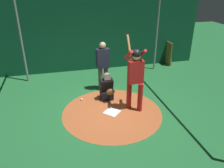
% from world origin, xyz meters
% --- Properties ---
extents(ground_plane, '(25.62, 25.62, 0.00)m').
position_xyz_m(ground_plane, '(0.00, 0.00, 0.00)').
color(ground_plane, '#216633').
extents(dirt_circle, '(2.99, 2.99, 0.01)m').
position_xyz_m(dirt_circle, '(0.00, 0.00, 0.00)').
color(dirt_circle, '#AD562D').
rests_on(dirt_circle, ground).
extents(home_plate, '(0.59, 0.59, 0.01)m').
position_xyz_m(home_plate, '(0.00, 0.00, 0.01)').
color(home_plate, white).
rests_on(home_plate, dirt_circle).
extents(batter, '(0.68, 0.49, 2.23)m').
position_xyz_m(batter, '(-0.04, 0.70, 1.18)').
color(batter, maroon).
rests_on(batter, ground).
extents(catcher, '(0.58, 0.40, 0.96)m').
position_xyz_m(catcher, '(-0.84, 0.03, 0.38)').
color(catcher, black).
rests_on(catcher, ground).
extents(umpire, '(0.22, 0.49, 1.76)m').
position_xyz_m(umpire, '(-1.56, 0.06, 0.99)').
color(umpire, '#4C4C51').
rests_on(umpire, ground).
extents(back_wall, '(0.23, 9.62, 3.52)m').
position_xyz_m(back_wall, '(-3.73, 0.00, 1.77)').
color(back_wall, '#0F472D').
rests_on(back_wall, ground).
extents(cage_frame, '(6.10, 5.41, 3.28)m').
position_xyz_m(cage_frame, '(0.00, 0.00, 2.30)').
color(cage_frame, gray).
rests_on(cage_frame, ground).
extents(bat_rack, '(0.70, 0.19, 1.05)m').
position_xyz_m(bat_rack, '(-3.48, 3.54, 0.50)').
color(bat_rack, olive).
rests_on(bat_rack, ground).
extents(baseball_0, '(0.07, 0.07, 0.07)m').
position_xyz_m(baseball_0, '(-0.94, -0.81, 0.04)').
color(baseball_0, white).
rests_on(baseball_0, dirt_circle).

